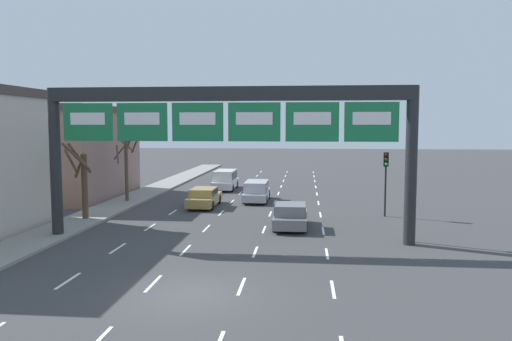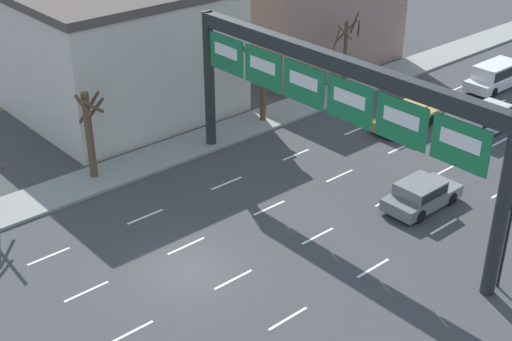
# 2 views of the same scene
# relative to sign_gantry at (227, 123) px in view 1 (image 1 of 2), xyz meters

# --- Properties ---
(ground_plane) EXTENTS (220.00, 220.00, 0.00)m
(ground_plane) POSITION_rel_sign_gantry_xyz_m (0.00, -8.15, -5.99)
(ground_plane) COLOR #3D3D3F
(lane_dashes) EXTENTS (10.02, 67.00, 0.01)m
(lane_dashes) POSITION_rel_sign_gantry_xyz_m (0.00, 5.35, -5.98)
(lane_dashes) COLOR white
(lane_dashes) RESTS_ON ground_plane
(sign_gantry) EXTENTS (18.68, 0.70, 7.77)m
(sign_gantry) POSITION_rel_sign_gantry_xyz_m (0.00, 0.00, 0.00)
(sign_gantry) COLOR #232628
(sign_gantry) RESTS_ON ground_plane
(building_far) EXTENTS (9.15, 12.34, 7.38)m
(building_far) POSITION_rel_sign_gantry_xyz_m (-15.93, 14.34, -2.29)
(building_far) COLOR gray
(building_far) RESTS_ON ground_plane
(car_grey) EXTENTS (1.90, 4.15, 1.41)m
(car_grey) POSITION_rel_sign_gantry_xyz_m (3.11, 3.44, -5.24)
(car_grey) COLOR slate
(car_grey) RESTS_ON ground_plane
(car_gold) EXTENTS (1.83, 4.78, 1.38)m
(car_gold) POSITION_rel_sign_gantry_xyz_m (-3.30, 10.30, -5.25)
(car_gold) COLOR #A88947
(car_gold) RESTS_ON ground_plane
(suv_silver) EXTENTS (1.85, 4.62, 1.56)m
(suv_silver) POSITION_rel_sign_gantry_xyz_m (0.20, 13.31, -5.11)
(suv_silver) COLOR #B7B7BC
(suv_silver) RESTS_ON ground_plane
(suv_white) EXTENTS (1.91, 4.87, 1.77)m
(suv_white) POSITION_rel_sign_gantry_xyz_m (-3.35, 20.11, -5.00)
(suv_white) COLOR silver
(suv_white) RESTS_ON ground_plane
(traffic_light_near_gantry) EXTENTS (0.30, 0.35, 4.60)m
(traffic_light_near_gantry) POSITION_rel_sign_gantry_xyz_m (9.13, 0.68, -2.70)
(traffic_light_near_gantry) COLOR black
(traffic_light_near_gantry) RESTS_ON ground_plane
(traffic_light_mid_block) EXTENTS (0.30, 0.35, 4.14)m
(traffic_light_mid_block) POSITION_rel_sign_gantry_xyz_m (9.06, 7.69, -3.01)
(traffic_light_mid_block) COLOR black
(traffic_light_mid_block) RESTS_ON ground_plane
(tree_bare_second) EXTENTS (2.06, 1.79, 4.68)m
(tree_bare_second) POSITION_rel_sign_gantry_xyz_m (-9.60, 4.28, -3.36)
(tree_bare_second) COLOR brown
(tree_bare_second) RESTS_ON sidewalk_left
(tree_bare_third) EXTENTS (2.19, 2.05, 5.51)m
(tree_bare_third) POSITION_rel_sign_gantry_xyz_m (-9.52, 11.69, -2.96)
(tree_bare_third) COLOR brown
(tree_bare_third) RESTS_ON sidewalk_left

